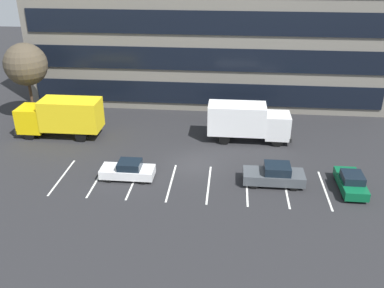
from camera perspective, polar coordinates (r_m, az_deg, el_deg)
ground_plane at (r=33.56m, az=0.22°, el=-2.79°), size 120.00×120.00×0.00m
office_building at (r=48.26m, az=2.28°, el=15.06°), size 37.69×12.02×14.40m
lot_markings at (r=30.95m, az=-0.30°, el=-5.40°), size 19.74×5.40×0.01m
box_truck_white at (r=37.22m, az=7.56°, el=3.19°), size 7.35×2.43×3.41m
box_truck_yellow_all at (r=39.59m, az=-17.49°, el=3.71°), size 7.67×2.54×3.56m
sedan_white at (r=31.64m, az=-8.75°, el=-3.59°), size 4.01×1.68×1.44m
sedan_charcoal at (r=31.10m, az=11.22°, el=-4.18°), size 4.44×1.86×1.59m
sedan_forest at (r=31.91m, az=20.95°, el=-4.89°), size 1.64×3.91×1.40m
bare_tree at (r=43.71m, az=-21.83°, el=10.07°), size 4.10×4.10×7.68m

